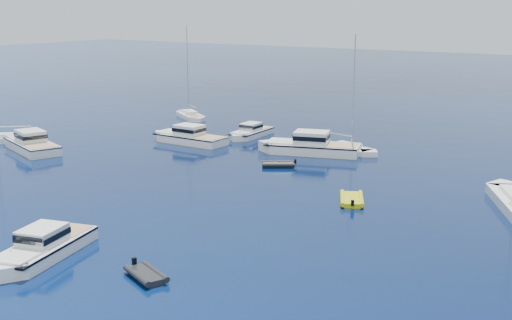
% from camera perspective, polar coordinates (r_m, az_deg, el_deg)
% --- Properties ---
extents(ground, '(400.00, 400.00, 0.00)m').
position_cam_1_polar(ground, '(41.72, -17.31, -9.30)').
color(ground, navy).
rests_on(ground, ground).
extents(motor_cruiser_near, '(5.20, 9.86, 2.48)m').
position_cam_1_polar(motor_cruiser_near, '(44.55, -17.65, -7.88)').
color(motor_cruiser_near, white).
rests_on(motor_cruiser_near, ground).
extents(motor_cruiser_centre, '(10.30, 3.23, 2.70)m').
position_cam_1_polar(motor_cruiser_centre, '(77.51, -5.77, 1.46)').
color(motor_cruiser_centre, white).
rests_on(motor_cruiser_centre, ground).
extents(motor_cruiser_far_l, '(11.40, 6.81, 2.86)m').
position_cam_1_polar(motor_cruiser_far_l, '(77.09, -18.51, 0.78)').
color(motor_cruiser_far_l, silver).
rests_on(motor_cruiser_far_l, ground).
extents(motor_cruiser_distant, '(12.25, 7.01, 3.07)m').
position_cam_1_polar(motor_cruiser_distant, '(71.79, 4.52, 0.56)').
color(motor_cruiser_distant, silver).
rests_on(motor_cruiser_distant, ground).
extents(motor_cruiser_horizon, '(2.96, 8.24, 2.13)m').
position_cam_1_polar(motor_cruiser_horizon, '(80.67, -0.47, 1.98)').
color(motor_cruiser_horizon, silver).
rests_on(motor_cruiser_horizon, ground).
extents(sailboat_mid_l, '(8.57, 8.04, 13.73)m').
position_cam_1_polar(sailboat_mid_l, '(82.68, -20.47, 1.42)').
color(sailboat_mid_l, silver).
rests_on(sailboat_mid_l, ground).
extents(sailboat_centre, '(9.12, 4.01, 12.99)m').
position_cam_1_polar(sailboat_centre, '(73.18, 7.55, 0.72)').
color(sailboat_centre, white).
rests_on(sailboat_centre, ground).
extents(sailboat_far_l, '(8.76, 6.84, 13.15)m').
position_cam_1_polar(sailboat_far_l, '(94.64, -5.56, 3.56)').
color(sailboat_far_l, white).
rests_on(sailboat_far_l, ground).
extents(tender_yellow, '(3.84, 4.68, 0.95)m').
position_cam_1_polar(tender_yellow, '(54.63, 8.10, -3.52)').
color(tender_yellow, '#C0C10B').
rests_on(tender_yellow, ground).
extents(tender_grey_near, '(3.68, 2.91, 0.95)m').
position_cam_1_polar(tender_grey_near, '(39.99, -9.28, -9.85)').
color(tender_grey_near, black).
rests_on(tender_grey_near, ground).
extents(tender_grey_far, '(3.80, 3.38, 0.95)m').
position_cam_1_polar(tender_grey_far, '(65.78, 1.90, -0.56)').
color(tender_grey_far, black).
rests_on(tender_grey_far, ground).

